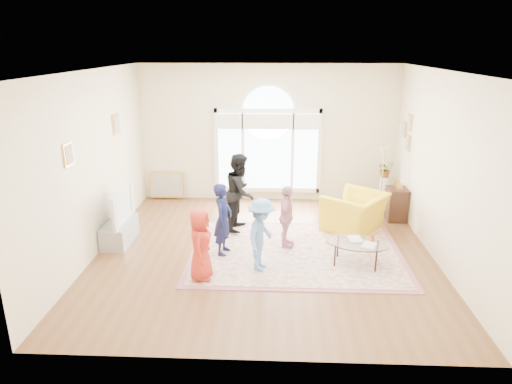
{
  "coord_description": "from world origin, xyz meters",
  "views": [
    {
      "loc": [
        0.19,
        -7.56,
        3.61
      ],
      "look_at": [
        -0.16,
        0.3,
        1.05
      ],
      "focal_mm": 32.0,
      "sensor_mm": 36.0,
      "label": 1
    }
  ],
  "objects_px": {
    "coffee_table": "(357,243)",
    "area_rug": "(296,252)",
    "armchair": "(355,212)",
    "television": "(117,206)",
    "tv_console": "(120,232)"
  },
  "relations": [
    {
      "from": "television",
      "to": "coffee_table",
      "type": "bearing_deg",
      "value": -9.72
    },
    {
      "from": "coffee_table",
      "to": "armchair",
      "type": "relative_size",
      "value": 1.02
    },
    {
      "from": "tv_console",
      "to": "armchair",
      "type": "height_order",
      "value": "armchair"
    },
    {
      "from": "area_rug",
      "to": "armchair",
      "type": "relative_size",
      "value": 3.09
    },
    {
      "from": "tv_console",
      "to": "television",
      "type": "xyz_separation_m",
      "value": [
        0.01,
        -0.0,
        0.53
      ]
    },
    {
      "from": "area_rug",
      "to": "tv_console",
      "type": "bearing_deg",
      "value": 174.84
    },
    {
      "from": "coffee_table",
      "to": "tv_console",
      "type": "bearing_deg",
      "value": -175.2
    },
    {
      "from": "tv_console",
      "to": "coffee_table",
      "type": "relative_size",
      "value": 0.84
    },
    {
      "from": "armchair",
      "to": "area_rug",
      "type": "bearing_deg",
      "value": -9.71
    },
    {
      "from": "television",
      "to": "coffee_table",
      "type": "height_order",
      "value": "television"
    },
    {
      "from": "coffee_table",
      "to": "area_rug",
      "type": "bearing_deg",
      "value": 170.86
    },
    {
      "from": "television",
      "to": "armchair",
      "type": "bearing_deg",
      "value": 10.41
    },
    {
      "from": "tv_console",
      "to": "television",
      "type": "distance_m",
      "value": 0.53
    },
    {
      "from": "coffee_table",
      "to": "television",
      "type": "bearing_deg",
      "value": -175.21
    },
    {
      "from": "area_rug",
      "to": "television",
      "type": "relative_size",
      "value": 3.23
    }
  ]
}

